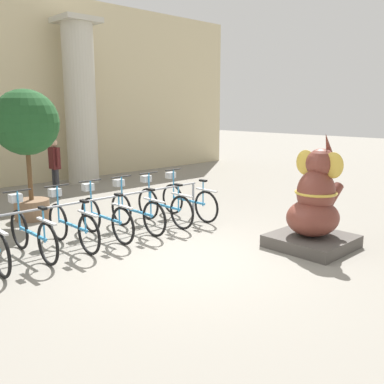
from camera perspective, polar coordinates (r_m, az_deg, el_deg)
ground_plane at (r=7.20m, az=-0.59°, el=-8.64°), size 60.00×60.00×0.00m
column_right at (r=14.39m, az=-14.68°, el=11.58°), size 1.23×1.23×5.16m
bike_rack at (r=7.94m, az=-16.33°, el=-2.32°), size 6.36×0.05×0.77m
bicycle_3 at (r=7.59m, az=-20.60°, el=-5.02°), size 0.48×1.80×1.06m
bicycle_4 at (r=7.88m, az=-15.77°, el=-4.14°), size 0.48×1.80×1.06m
bicycle_5 at (r=8.27m, az=-11.55°, el=-3.22°), size 0.48×1.80×1.06m
bicycle_6 at (r=8.65m, az=-7.50°, el=-2.44°), size 0.48×1.80×1.06m
bicycle_7 at (r=9.09m, az=-3.87°, el=-1.70°), size 0.48×1.80×1.06m
bicycle_8 at (r=9.56m, az=-0.60°, el=-1.03°), size 0.48×1.80×1.06m
elephant_statue at (r=7.83m, az=16.03°, el=-2.23°), size 1.30×1.30×2.04m
person_pedestrian at (r=12.30m, az=-17.85°, el=3.75°), size 0.21×0.47×1.61m
potted_tree at (r=9.91m, az=-21.23°, el=7.74°), size 1.41×1.41×2.84m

